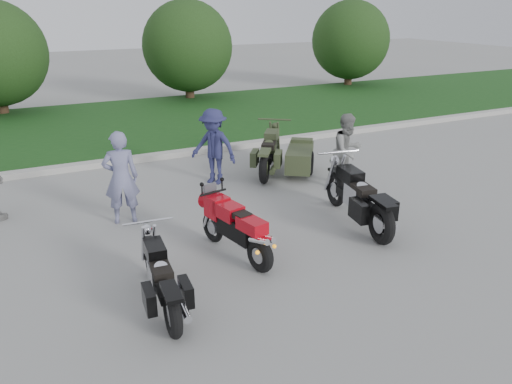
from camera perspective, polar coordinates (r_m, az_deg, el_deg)
name	(u,v)px	position (r m, az deg, el deg)	size (l,w,h in m)	color
ground	(235,264)	(7.87, -2.44, -8.18)	(80.00, 80.00, 0.00)	gray
curb	(139,159)	(13.16, -13.19, 3.73)	(60.00, 0.30, 0.15)	#B2B0A8
grass_strip	(108,126)	(17.11, -16.57, 7.29)	(60.00, 8.00, 0.14)	#22521C
tree_mid_right	(188,46)	(21.00, -7.82, 16.18)	(3.60, 3.60, 4.00)	#3F2B1C
tree_far_right	(351,40)	(24.76, 10.76, 16.69)	(3.60, 3.60, 4.00)	#3F2B1C
sportbike_red	(236,227)	(7.86, -2.27, -4.05)	(0.57, 1.82, 0.87)	black
cruiser_left	(162,281)	(6.74, -10.71, -9.98)	(0.40, 2.04, 0.78)	black
cruiser_right	(360,200)	(9.17, 11.80, -0.93)	(0.59, 2.46, 0.95)	black
cruiser_sidecar	(287,156)	(11.79, 3.56, 4.10)	(1.93, 2.23, 0.93)	black
person_stripe	(121,178)	(9.31, -15.18, 1.59)	(0.63, 0.41, 1.73)	slate
person_grey	(347,151)	(11.02, 10.40, 4.66)	(0.79, 0.62, 1.63)	gray
person_denim	(214,147)	(11.09, -4.87, 5.19)	(1.09, 0.63, 1.68)	navy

